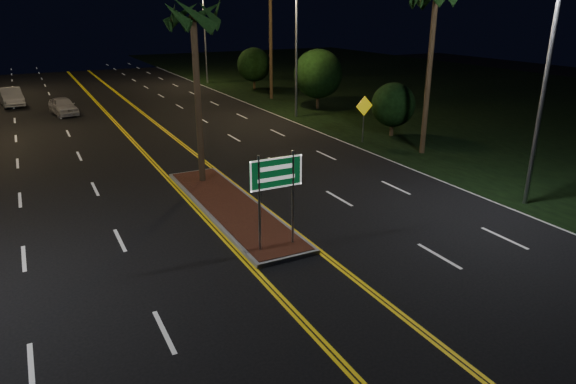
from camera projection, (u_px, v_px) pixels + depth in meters
ground at (320, 289)px, 14.71m from camera, size 120.00×120.00×0.00m
grass_right at (458, 92)px, 48.54m from camera, size 40.00×110.00×0.01m
median_island at (231, 207)px, 20.53m from camera, size 2.25×10.25×0.17m
highway_sign at (276, 182)px, 16.23m from camera, size 1.80×0.08×3.20m
streetlight_right_near at (541, 63)px, 19.04m from camera, size 1.91×0.44×9.00m
streetlight_right_mid at (292, 37)px, 35.75m from camera, size 1.91×0.44×9.00m
streetlight_right_far at (201, 27)px, 52.47m from camera, size 1.91×0.44×9.00m
palm_median at (193, 16)px, 21.01m from camera, size 2.40×2.40×8.30m
shrub_near at (393, 105)px, 31.57m from camera, size 2.70×2.70×3.30m
shrub_mid at (318, 74)px, 39.88m from camera, size 3.78×3.78×4.62m
shrub_far at (254, 65)px, 49.96m from camera, size 3.24×3.24×3.96m
car_near at (63, 105)px, 38.32m from camera, size 2.62×4.79×1.52m
car_far at (11, 95)px, 41.79m from camera, size 2.67×5.24×1.68m
warning_sign at (364, 112)px, 30.10m from camera, size 1.15×0.07×2.75m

